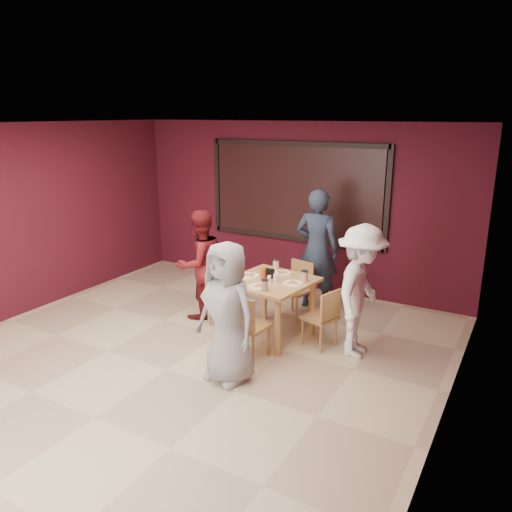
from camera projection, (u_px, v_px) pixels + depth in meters
The scene contains 11 objects.
floor at pixel (167, 370), 5.90m from camera, with size 7.00×7.00×0.00m, color #C6B289.
window_blinds at pixel (295, 192), 8.32m from camera, with size 3.00×0.02×1.50m, color black.
dining_table at pixel (271, 287), 6.60m from camera, with size 1.16×1.16×0.96m.
chair_front at pixel (246, 323), 6.01m from camera, with size 0.45×0.45×0.85m.
chair_back at pixel (298, 286), 7.36m from camera, with size 0.47×0.47×0.83m.
chair_left at pixel (219, 294), 7.11m from camera, with size 0.44×0.44×0.78m.
chair_right at pixel (324, 315), 6.35m from camera, with size 0.47×0.47×0.78m.
diner_front at pixel (227, 313), 5.48m from camera, with size 0.79×0.51×1.62m, color gray.
diner_back at pixel (317, 249), 7.56m from camera, with size 0.68×0.45×1.86m, color #283448.
diner_left at pixel (200, 264), 7.25m from camera, with size 0.78×0.61×1.60m, color maroon.
diner_right at pixel (361, 292), 6.06m from camera, with size 1.07×0.62×1.66m, color white.
Camera 1 is at (3.54, -4.08, 2.92)m, focal length 35.00 mm.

